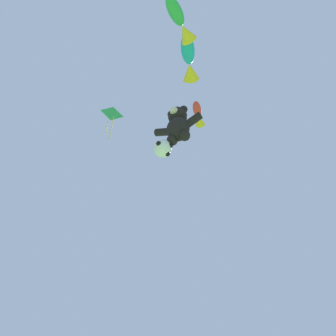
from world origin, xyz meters
The scene contains 6 objects.
teddy_bear_kite centered at (-0.07, 2.57, 13.06)m, with size 2.40×1.06×2.43m.
soccer_ball_kite centered at (-0.82, 2.55, 11.75)m, with size 0.89×0.89×0.82m.
fish_kite_crimson centered at (0.43, 4.29, 15.75)m, with size 0.83×1.64×0.55m.
fish_kite_teal centered at (1.09, 1.63, 16.68)m, with size 1.46×2.55×0.85m.
fish_kite_emerald centered at (1.60, -0.59, 15.85)m, with size 0.77×2.18×0.74m.
diamond_kite centered at (-3.80, 2.17, 15.64)m, with size 0.91×0.93×3.09m.
Camera 1 is at (3.50, -5.70, 0.84)m, focal length 35.00 mm.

